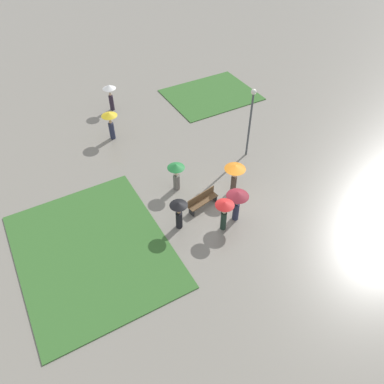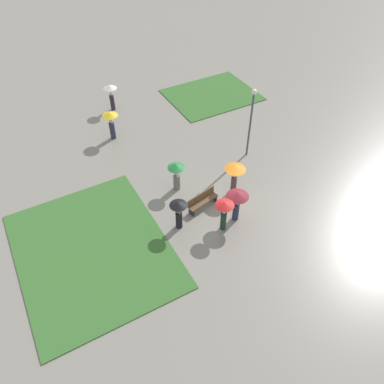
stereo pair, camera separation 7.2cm
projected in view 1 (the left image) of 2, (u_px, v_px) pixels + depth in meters
ground_plane at (229, 207)px, 20.40m from camera, size 90.00×90.00×0.00m
lawn_patch_near at (93, 250)px, 18.22m from camera, size 6.92×8.75×0.06m
lawn_patch_far at (211, 95)px, 29.20m from camera, size 6.66×5.34×0.06m
park_bench at (202, 200)px, 20.10m from camera, size 1.90×0.78×0.90m
lamp_post at (251, 115)px, 21.78m from camera, size 0.32×0.32×4.53m
crowd_person_green at (176, 172)px, 20.64m from camera, size 0.98×0.98×1.78m
crowd_person_black at (179, 211)px, 18.57m from camera, size 0.91×0.91×1.76m
crowd_person_orange at (235, 171)px, 20.30m from camera, size 1.17×1.17×1.90m
crowd_person_maroon at (237, 199)px, 18.76m from camera, size 1.15×1.15×1.92m
crowd_person_red at (224, 210)px, 18.36m from camera, size 0.96×0.96×1.89m
lone_walker_far_path at (110, 92)px, 26.70m from camera, size 0.95×0.95×1.97m
lone_walker_mid_plaza at (110, 120)px, 24.10m from camera, size 1.04×1.04×1.97m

